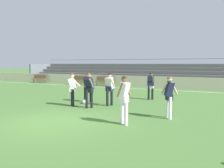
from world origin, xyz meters
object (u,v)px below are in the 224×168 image
bleacher_stand (131,73)px  player_dark_trailing_run (89,87)px  bench_far_left (78,79)px  soccer_ball (84,102)px  bench_near_wall_gap (104,80)px  player_white_deep_cover (124,96)px  player_white_challenging (72,87)px  player_white_overlapping (110,86)px  bench_centre_sideline (39,78)px  player_dark_wide_left (169,93)px  player_dark_wide_right (151,84)px  player_dark_pressing_high (88,85)px

bleacher_stand → player_dark_trailing_run: 14.49m
bench_far_left → soccer_ball: 11.79m
bench_near_wall_gap → player_white_deep_cover: (7.66, -12.45, 0.49)m
player_white_challenging → soccer_ball: size_ratio=7.54×
player_dark_trailing_run → bench_far_left: bearing=127.5°
bench_far_left → player_white_deep_cover: 16.45m
player_white_challenging → player_white_overlapping: size_ratio=0.99×
player_dark_trailing_run → bench_centre_sideline: bearing=141.7°
bench_centre_sideline → player_dark_trailing_run: 16.68m
player_dark_wide_left → player_white_challenging: bearing=173.6°
player_dark_wide_left → bleacher_stand: bearing=117.8°
bench_far_left → bleacher_stand: bearing=40.7°
player_dark_wide_right → player_white_overlapping: 3.22m
bench_centre_sideline → bench_far_left: 5.16m
bench_near_wall_gap → player_dark_trailing_run: 11.43m
player_dark_wide_right → bench_centre_sideline: bearing=157.0°
player_white_challenging → bench_centre_sideline: bearing=139.6°
bleacher_stand → player_dark_wide_left: bearing=-62.2°
bench_far_left → player_white_challenging: 12.32m
bench_near_wall_gap → bench_far_left: bearing=180.0°
player_dark_pressing_high → player_white_overlapping: 1.74m
player_dark_wide_right → player_dark_pressing_high: 3.77m
bleacher_stand → bench_centre_sideline: bleacher_stand is taller
bench_centre_sideline → player_dark_pressing_high: 14.89m
bench_centre_sideline → player_white_overlapping: size_ratio=1.07×
player_dark_wide_left → player_dark_wide_right: (-2.19, 4.46, -0.04)m
soccer_ball → player_dark_wide_right: bearing=49.3°
bleacher_stand → bench_far_left: bleacher_stand is taller
player_white_challenging → player_white_overlapping: (1.66, 0.91, 0.02)m
bleacher_stand → player_dark_pressing_high: bleacher_stand is taller
bench_far_left → player_white_challenging: player_white_challenging is taller
bench_near_wall_gap → bench_centre_sideline: bearing=180.0°
bench_far_left → soccer_ball: bearing=-53.2°
bench_far_left → player_dark_trailing_run: 13.03m
player_dark_trailing_run → player_dark_pressing_high: (-1.07, 1.55, -0.04)m
player_dark_trailing_run → player_white_deep_cover: (2.81, -2.12, 0.02)m
bench_centre_sideline → player_dark_wide_right: (14.89, -6.33, 0.41)m
player_dark_trailing_run → player_dark_wide_right: player_dark_trailing_run is taller
bench_far_left → soccer_ball: size_ratio=8.18×
player_white_overlapping → player_white_deep_cover: bearing=-54.7°
bench_centre_sideline → player_dark_trailing_run: size_ratio=1.07×
player_white_challenging → player_white_overlapping: bearing=28.8°
bench_centre_sideline → soccer_ball: bench_centre_sideline is taller
bench_far_left → player_dark_trailing_run: (7.93, -10.33, 0.46)m
player_dark_trailing_run → player_dark_pressing_high: 1.89m
player_dark_wide_right → player_dark_trailing_run: bearing=-114.2°
player_white_challenging → player_dark_wide_right: player_white_challenging is taller
player_white_overlapping → soccer_ball: size_ratio=7.64×
player_dark_wide_left → player_white_deep_cover: (-1.19, -1.66, 0.04)m
player_dark_wide_right → soccer_ball: player_dark_wide_right is taller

